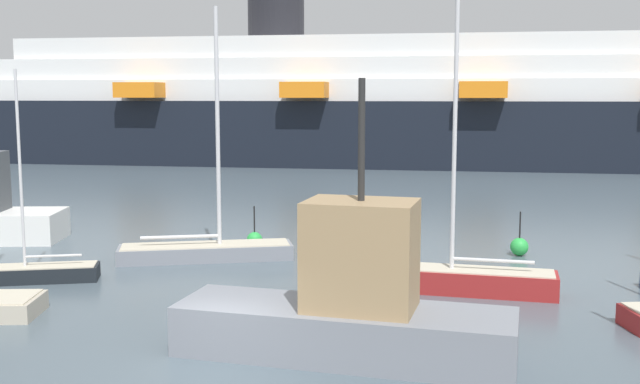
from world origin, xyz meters
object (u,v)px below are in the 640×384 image
at_px(sailboat_0, 466,276).
at_px(cruise_ship, 477,106).
at_px(fishing_boat_0, 349,306).
at_px(channel_buoy_0, 519,247).
at_px(channel_buoy_1, 255,240).
at_px(sailboat_3, 206,248).
at_px(sailboat_6, 35,271).

relative_size(sailboat_0, cruise_ship, 0.10).
bearing_deg(fishing_boat_0, channel_buoy_0, 73.79).
relative_size(channel_buoy_1, cruise_ship, 0.02).
bearing_deg(sailboat_0, channel_buoy_0, -105.97).
bearing_deg(sailboat_3, sailboat_6, -156.93).
bearing_deg(sailboat_6, sailboat_3, -156.74).
bearing_deg(cruise_ship, sailboat_3, -105.03).
xyz_separation_m(sailboat_0, sailboat_6, (-14.30, -0.87, -0.18)).
distance_m(sailboat_3, channel_buoy_1, 2.81).
height_order(sailboat_0, sailboat_6, sailboat_0).
height_order(sailboat_6, fishing_boat_0, sailboat_6).
distance_m(channel_buoy_1, cruise_ship, 41.64).
height_order(sailboat_0, sailboat_3, sailboat_0).
xyz_separation_m(fishing_boat_0, channel_buoy_1, (-5.46, 12.32, -0.93)).
distance_m(sailboat_3, sailboat_6, 6.25).
bearing_deg(fishing_boat_0, channel_buoy_1, 120.13).
height_order(sailboat_0, fishing_boat_0, sailboat_0).
distance_m(sailboat_6, channel_buoy_0, 17.89).
bearing_deg(cruise_ship, sailboat_6, -108.94).
bearing_deg(cruise_ship, channel_buoy_1, -104.27).
bearing_deg(fishing_boat_0, sailboat_6, 159.85).
bearing_deg(channel_buoy_1, cruise_ship, 75.31).
relative_size(sailboat_3, channel_buoy_0, 5.43).
bearing_deg(sailboat_3, channel_buoy_1, 44.43).
bearing_deg(sailboat_6, channel_buoy_0, -176.16).
bearing_deg(sailboat_6, sailboat_0, 164.86).
relative_size(fishing_boat_0, channel_buoy_1, 4.83).
distance_m(sailboat_0, fishing_boat_0, 7.17).
xyz_separation_m(sailboat_3, cruise_ship, (11.75, 42.51, 4.74)).
height_order(sailboat_0, cruise_ship, cruise_ship).
relative_size(fishing_boat_0, cruise_ship, 0.08).
relative_size(sailboat_3, fishing_boat_0, 1.14).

